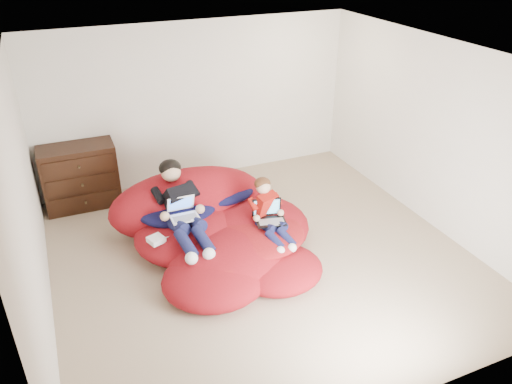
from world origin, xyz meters
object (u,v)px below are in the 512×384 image
object	(u,v)px
dresser	(80,177)
laptop_white	(183,211)
older_boy	(180,203)
younger_boy	(269,210)
beanbag_pile	(217,230)
laptop_black	(269,215)

from	to	relation	value
dresser	laptop_white	world-z (taller)	dresser
older_boy	younger_boy	bearing A→B (deg)	-26.25
older_boy	laptop_white	distance (m)	0.14
beanbag_pile	laptop_white	bearing A→B (deg)	179.55
younger_boy	laptop_black	bearing A→B (deg)	-90.00
beanbag_pile	older_boy	distance (m)	0.61
laptop_white	laptop_black	xyz separation A→B (m)	(0.98, -0.37, -0.08)
younger_boy	laptop_white	xyz separation A→B (m)	(-0.98, 0.35, 0.02)
older_boy	younger_boy	distance (m)	1.10
younger_boy	laptop_white	distance (m)	1.04
beanbag_pile	younger_boy	distance (m)	0.75
dresser	laptop_black	world-z (taller)	dresser
beanbag_pile	younger_boy	xyz separation A→B (m)	(0.56, -0.35, 0.35)
dresser	beanbag_pile	distance (m)	2.36
older_boy	laptop_white	world-z (taller)	older_boy
dresser	beanbag_pile	xyz separation A→B (m)	(1.46, -1.84, -0.20)
beanbag_pile	laptop_black	world-z (taller)	beanbag_pile
laptop_white	laptop_black	size ratio (longest dim) A/B	0.82
laptop_black	dresser	bearing A→B (deg)	132.46
dresser	older_boy	xyz separation A→B (m)	(1.04, -1.71, 0.22)
laptop_white	beanbag_pile	bearing A→B (deg)	-0.45
beanbag_pile	older_boy	bearing A→B (deg)	162.24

